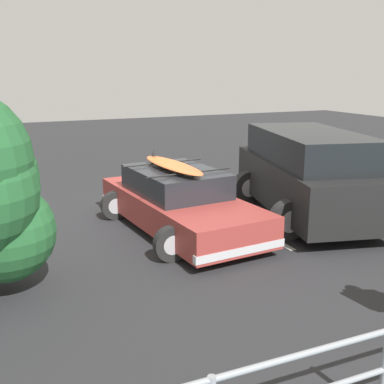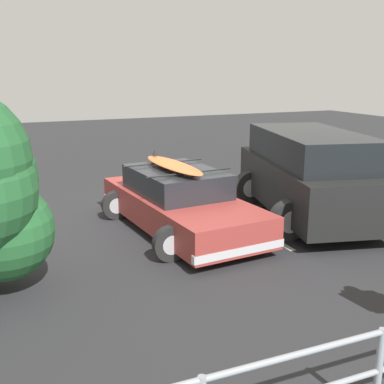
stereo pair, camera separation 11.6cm
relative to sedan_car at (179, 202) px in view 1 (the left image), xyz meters
The scene contains 4 objects.
ground_plane 0.94m from the sedan_car, 103.22° to the right, with size 44.00×44.00×0.02m, color #28282B.
parking_stripe 1.58m from the sedan_car, behind, with size 3.77×0.12×0.00m, color silver.
sedan_car is the anchor object (origin of this frame).
suv_car 2.98m from the sedan_car, behind, with size 3.31×4.88×1.91m.
Camera 1 is at (3.74, 9.40, 3.21)m, focal length 45.00 mm.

